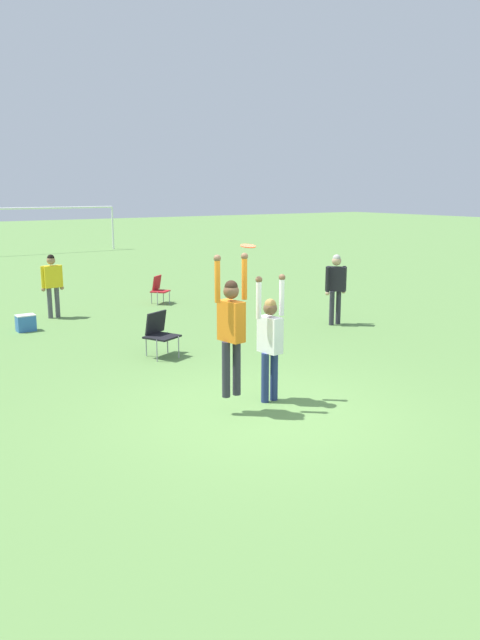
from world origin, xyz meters
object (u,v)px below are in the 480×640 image
Objects in this scene: person_defending at (270,336)px; camping_chair_2 at (159,331)px; frisbee at (248,246)px; cooler_box at (26,323)px; person_jumping at (231,322)px; person_spectator_near at (336,282)px; person_spectator_far at (52,280)px; camping_chair_1 at (159,288)px.

camping_chair_2 is at bearing 175.38° from person_defending.
frisbee reaches higher than person_defending.
frisbee reaches higher than cooler_box.
person_jumping reaches higher than person_spectator_near.
person_jumping is at bearing -81.94° from cooler_box.
camping_chair_2 is at bearing -123.02° from person_spectator_near.
person_defending is 1.22× the size of person_spectator_far.
person_spectator_far is (-0.57, 4.90, 0.47)m from camping_chair_2.
person_defending is at bearing -88.21° from person_spectator_near.
cooler_box is (-4.20, -1.52, -0.26)m from camping_chair_1.
camping_chair_1 is (2.73, 8.52, -1.97)m from frisbee.
camping_chair_2 is (0.13, 3.27, -1.92)m from frisbee.
camping_chair_2 is at bearing -66.83° from cooler_box.
person_spectator_far is 1.74m from cooler_box.
camping_chair_1 is 0.47× the size of person_spectator_near.
person_jumping reaches higher than camping_chair_2.
camping_chair_1 is at bearing 72.20° from frisbee.
person_jumping is 1.28× the size of person_spectator_far.
person_defending is 7.39m from cooler_box.
person_defending is (0.78, 0.11, -0.33)m from person_jumping.
frisbee reaches higher than person_jumping.
person_defending is at bearing -18.84° from frisbee.
frisbee is 0.53× the size of cooler_box.
person_spectator_far reaches higher than cooler_box.
person_spectator_near is 1.05× the size of person_spectator_far.
person_jumping is at bearing -92.68° from person_spectator_far.
person_spectator_near is 7.40m from cooler_box.
frisbee is 0.13× the size of person_spectator_near.
person_spectator_near is at bearing 35.15° from frisbee.
person_spectator_near reaches higher than person_spectator_far.
person_spectator_near is 4.04× the size of cooler_box.
person_jumping is at bearing -90.00° from person_defending.
person_defending is 2.48× the size of camping_chair_1.
cooler_box is (-1.02, 7.23, -1.18)m from person_jumping.
frisbee is 0.28× the size of camping_chair_1.
cooler_box is at bearing -154.28° from person_spectator_near.
camping_chair_2 reaches higher than cooler_box.
person_defending is at bearing -87.30° from person_spectator_far.
camping_chair_2 is 4.08m from cooler_box.
camping_chair_1 is at bearing -28.08° from person_jumping.
person_jumping is 1.06× the size of person_defending.
camping_chair_1 is at bearing 156.37° from person_defending.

